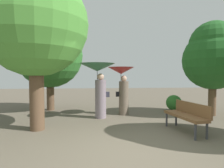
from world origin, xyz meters
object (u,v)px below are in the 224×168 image
object	(u,v)px
person_right	(122,81)
tree_near_right	(213,55)
tree_mid_left	(50,50)
park_bench	(187,114)
person_left	(98,78)
tree_near_left	(35,15)

from	to	relation	value
person_right	tree_near_right	world-z (taller)	tree_near_right
person_right	tree_mid_left	size ratio (longest dim) A/B	0.44
park_bench	tree_near_right	bearing A→B (deg)	125.10
person_left	tree_near_left	size ratio (longest dim) A/B	0.40
person_right	tree_mid_left	bearing A→B (deg)	64.51
park_bench	tree_near_left	world-z (taller)	tree_near_left
tree_near_left	tree_mid_left	xyz separation A→B (m)	(-0.32, 3.23, -0.59)
person_left	park_bench	distance (m)	3.34
person_right	tree_near_left	xyz separation A→B (m)	(-2.83, -1.88, 1.99)
tree_near_left	person_left	bearing A→B (deg)	36.47
person_right	park_bench	size ratio (longest dim) A/B	1.25
person_right	tree_mid_left	world-z (taller)	tree_mid_left
person_left	tree_near_right	size ratio (longest dim) A/B	0.55
tree_near_left	tree_mid_left	distance (m)	3.30
park_bench	tree_near_right	xyz separation A→B (m)	(2.10, 2.00, 1.90)
park_bench	tree_near_left	size ratio (longest dim) A/B	0.30
person_left	tree_mid_left	size ratio (longest dim) A/B	0.47
person_right	tree_near_left	distance (m)	3.94
tree_near_left	park_bench	bearing A→B (deg)	-8.57
park_bench	tree_near_right	size ratio (longest dim) A/B	0.41
park_bench	tree_near_left	distance (m)	5.21
tree_mid_left	person_left	bearing A→B (deg)	-40.67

